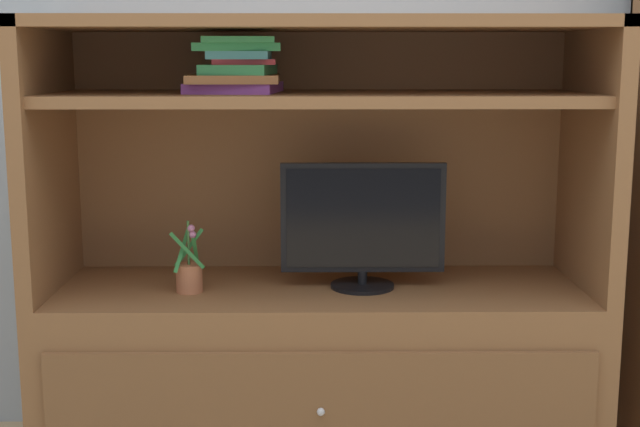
{
  "coord_description": "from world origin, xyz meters",
  "views": [
    {
      "loc": [
        -0.03,
        -2.37,
        1.34
      ],
      "look_at": [
        0.0,
        0.35,
        0.85
      ],
      "focal_mm": 49.25,
      "sensor_mm": 36.0,
      "label": 1
    }
  ],
  "objects_px": {
    "media_console": "(320,324)",
    "potted_plant": "(189,275)",
    "magazine_stack": "(237,67)",
    "tv_monitor": "(363,224)"
  },
  "relations": [
    {
      "from": "potted_plant",
      "to": "tv_monitor",
      "type": "bearing_deg",
      "value": 4.9
    },
    {
      "from": "tv_monitor",
      "to": "magazine_stack",
      "type": "relative_size",
      "value": 1.5
    },
    {
      "from": "media_console",
      "to": "potted_plant",
      "type": "relative_size",
      "value": 7.73
    },
    {
      "from": "media_console",
      "to": "tv_monitor",
      "type": "height_order",
      "value": "media_console"
    },
    {
      "from": "media_console",
      "to": "potted_plant",
      "type": "bearing_deg",
      "value": -170.24
    },
    {
      "from": "tv_monitor",
      "to": "potted_plant",
      "type": "height_order",
      "value": "tv_monitor"
    },
    {
      "from": "potted_plant",
      "to": "magazine_stack",
      "type": "distance_m",
      "value": 0.67
    },
    {
      "from": "media_console",
      "to": "magazine_stack",
      "type": "xyz_separation_m",
      "value": [
        -0.26,
        -0.01,
        0.84
      ]
    },
    {
      "from": "media_console",
      "to": "tv_monitor",
      "type": "relative_size",
      "value": 3.38
    },
    {
      "from": "media_console",
      "to": "magazine_stack",
      "type": "distance_m",
      "value": 0.88
    }
  ]
}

